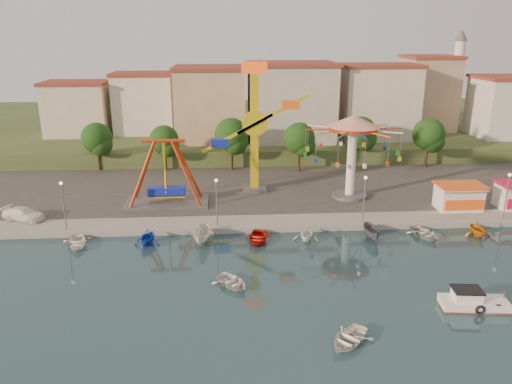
{
  "coord_description": "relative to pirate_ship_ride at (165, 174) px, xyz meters",
  "views": [
    {
      "loc": [
        -7.07,
        -37.41,
        20.69
      ],
      "look_at": [
        -3.73,
        14.0,
        4.0
      ],
      "focal_mm": 35.0,
      "sensor_mm": 36.0,
      "label": 1
    }
  ],
  "objects": [
    {
      "name": "building_2",
      "position": [
        5.99,
        31.33,
        4.22
      ],
      "size": [
        11.95,
        9.28,
        11.23
      ],
      "primitive_type": "cube",
      "color": "tan",
      "rests_on": "hill_terrace"
    },
    {
      "name": "rowboat_a",
      "position": [
        7.53,
        -20.07,
        -4.02
      ],
      "size": [
        4.18,
        4.42,
        0.74
      ],
      "primitive_type": "imported",
      "rotation": [
        0.0,
        0.0,
        0.62
      ],
      "color": "white",
      "rests_on": "ground"
    },
    {
      "name": "moored_boat_7",
      "position": [
        33.6,
        -10.83,
        -3.58
      ],
      "size": [
        2.78,
        3.18,
        1.63
      ],
      "primitive_type": "imported",
      "rotation": [
        0.0,
        0.0,
        0.04
      ],
      "color": "orange",
      "rests_on": "ground"
    },
    {
      "name": "tree_2",
      "position": [
        8.18,
        15.18,
        1.52
      ],
      "size": [
        5.02,
        5.02,
        7.85
      ],
      "color": "#382314",
      "rests_on": "quay_deck"
    },
    {
      "name": "van",
      "position": [
        -15.33,
        -4.53,
        -3.09
      ],
      "size": [
        5.22,
        3.54,
        1.4
      ],
      "primitive_type": "imported",
      "rotation": [
        0.0,
        0.0,
        1.21
      ],
      "color": "white",
      "rests_on": "quay_deck"
    },
    {
      "name": "moored_boat_1",
      "position": [
        -0.87,
        -10.83,
        -3.58
      ],
      "size": [
        3.27,
        3.59,
        1.62
      ],
      "primitive_type": "imported",
      "rotation": [
        0.0,
        0.0,
        -0.22
      ],
      "color": "blue",
      "rests_on": "ground"
    },
    {
      "name": "building_3",
      "position": [
        19.78,
        28.17,
        3.2
      ],
      "size": [
        12.59,
        10.5,
        9.2
      ],
      "primitive_type": "cube",
      "color": "beige",
      "rests_on": "hill_terrace"
    },
    {
      "name": "lamp_post_2",
      "position": [
        22.18,
        -7.63,
        -1.29
      ],
      "size": [
        0.14,
        0.14,
        5.0
      ],
      "primitive_type": "cylinder",
      "color": "#59595E",
      "rests_on": "quay_deck"
    },
    {
      "name": "building_0",
      "position": [
        -19.19,
        25.43,
        4.54
      ],
      "size": [
        9.26,
        9.53,
        11.87
      ],
      "primitive_type": "cube",
      "color": "beige",
      "rests_on": "hill_terrace"
    },
    {
      "name": "lamp_post_1",
      "position": [
        6.18,
        -7.63,
        -1.29
      ],
      "size": [
        0.14,
        0.14,
        5.0
      ],
      "primitive_type": "cylinder",
      "color": "#59595E",
      "rests_on": "quay_deck"
    },
    {
      "name": "lamp_post_0",
      "position": [
        -9.82,
        -7.63,
        -1.29
      ],
      "size": [
        0.14,
        0.14,
        5.0
      ],
      "primitive_type": "cylinder",
      "color": "#59595E",
      "rests_on": "quay_deck"
    },
    {
      "name": "hill_terrace",
      "position": [
        14.18,
        46.37,
        -2.89
      ],
      "size": [
        200.0,
        60.0,
        3.0
      ],
      "primitive_type": "cube",
      "color": "#384C26",
      "rests_on": "ground"
    },
    {
      "name": "moored_boat_4",
      "position": [
        15.41,
        -10.83,
        -3.59
      ],
      "size": [
        3.34,
        3.63,
        1.61
      ],
      "primitive_type": "imported",
      "rotation": [
        0.0,
        0.0,
        -0.27
      ],
      "color": "white",
      "rests_on": "ground"
    },
    {
      "name": "tree_1",
      "position": [
        -1.82,
        15.61,
        0.81
      ],
      "size": [
        4.35,
        4.35,
        6.8
      ],
      "color": "#382314",
      "rests_on": "quay_deck"
    },
    {
      "name": "minaret",
      "position": [
        50.18,
        33.37,
        8.15
      ],
      "size": [
        2.8,
        2.8,
        18.0
      ],
      "color": "silver",
      "rests_on": "hill_terrace"
    },
    {
      "name": "building_6",
      "position": [
        58.33,
        28.14,
        4.78
      ],
      "size": [
        8.23,
        8.98,
        12.36
      ],
      "primitive_type": "cube",
      "color": "silver",
      "rests_on": "hill_terrace"
    },
    {
      "name": "tree_4",
      "position": [
        28.18,
        16.72,
        1.35
      ],
      "size": [
        4.86,
        4.86,
        7.6
      ],
      "color": "#382314",
      "rests_on": "quay_deck"
    },
    {
      "name": "kamikaze_tower",
      "position": [
        11.44,
        4.48,
        3.94
      ],
      "size": [
        9.0,
        3.1,
        16.5
      ],
      "color": "#59595E",
      "rests_on": "quay_deck"
    },
    {
      "name": "rowboat_b",
      "position": [
        15.46,
        -28.78,
        -4.0
      ],
      "size": [
        4.52,
        4.58,
        0.78
      ],
      "primitive_type": "imported",
      "rotation": [
        0.0,
        0.0,
        -0.75
      ],
      "color": "white",
      "rests_on": "ground"
    },
    {
      "name": "ground",
      "position": [
        14.18,
        -20.63,
        -4.39
      ],
      "size": [
        200.0,
        200.0,
        0.0
      ],
      "primitive_type": "plane",
      "color": "#132D36",
      "rests_on": "ground"
    },
    {
      "name": "lamp_post_3",
      "position": [
        38.18,
        -7.63,
        -1.29
      ],
      "size": [
        0.14,
        0.14,
        5.0
      ],
      "primitive_type": "cylinder",
      "color": "#59595E",
      "rests_on": "quay_deck"
    },
    {
      "name": "moored_boat_0",
      "position": [
        -7.91,
        -10.83,
        -4.0
      ],
      "size": [
        3.6,
        4.36,
        0.79
      ],
      "primitive_type": "imported",
      "rotation": [
        0.0,
        0.0,
        0.26
      ],
      "color": "white",
      "rests_on": "ground"
    },
    {
      "name": "cabin_motorboat",
      "position": [
        26.19,
        -24.88,
        -3.92
      ],
      "size": [
        5.27,
        2.47,
        1.79
      ],
      "rotation": [
        0.0,
        0.0,
        -0.11
      ],
      "color": "white",
      "rests_on": "ground"
    },
    {
      "name": "wave_swinger",
      "position": [
        22.82,
        1.09,
        3.8
      ],
      "size": [
        11.6,
        11.6,
        10.4
      ],
      "color": "#59595E",
      "rests_on": "quay_deck"
    },
    {
      "name": "tree_3",
      "position": [
        18.18,
        13.73,
        1.16
      ],
      "size": [
        4.68,
        4.68,
        7.32
      ],
      "color": "#382314",
      "rests_on": "quay_deck"
    },
    {
      "name": "tree_0",
      "position": [
        -11.82,
        16.34,
        1.08
      ],
      "size": [
        4.6,
        4.6,
        7.19
      ],
      "color": "#382314",
      "rests_on": "quay_deck"
    },
    {
      "name": "building_1",
      "position": [
        -7.15,
        30.75,
        2.92
      ],
      "size": [
        12.33,
        9.01,
        8.63
      ],
      "primitive_type": "cube",
      "color": "silver",
      "rests_on": "hill_terrace"
    },
    {
      "name": "building_5",
      "position": [
        46.55,
        29.7,
        4.21
      ],
      "size": [
        12.77,
        10.96,
        11.21
      ],
      "primitive_type": "cube",
      "color": "tan",
      "rests_on": "hill_terrace"
    },
    {
      "name": "tree_5",
      "position": [
        38.18,
        14.9,
        1.31
      ],
      "size": [
        4.83,
        4.83,
        7.54
      ],
      "color": "#382314",
      "rests_on": "quay_deck"
    },
    {
      "name": "building_4",
      "position": [
        33.25,
        31.57,
        3.22
      ],
      "size": [
        10.75,
        9.23,
        9.24
      ],
      "primitive_type": "cube",
      "color": "beige",
      "rests_on": "hill_terrace"
    },
    {
      "name": "asphalt_pad",
      "position": [
        14.18,
        9.37,
        -3.79
      ],
      "size": [
        90.0,
        28.0,
        0.01
      ],
      "primitive_type": "cube",
      "color": "#4C4944",
      "rests_on": "quay_deck"
    },
    {
      "name": "moored_boat_5",
      "position": [
        22.28,
        -10.83,
        -3.72
      ],
      "size": [
        1.4,
        3.54,
        1.36
      ],
      "primitive_type": "imported",
      "rotation": [
        0.0,
        0.0,
        0.02
      ],
      "color": "#58595D",
      "rests_on": "ground"
    },
    {
      "name": "pirate_ship_ride",
      "position": [
        0.0,
        0.0,
        0.0
      ],
      "size": [
        10.0,
        5.0,
        8.0
      ],
      "color": "#59595E",
      "rests_on": "quay_deck"
    },
    {
      "name": "moored_boat_6",
      "position": [
        28.04,
        -10.83,
        -3.98
      ],
      "size": [
        3.87,
        4.62,
        0.82
      ],
      "primitive_type": "imported",
      "rotation": [
        0.0,
        0.0,
        0.3
      ],
      "color": "silver",
      "rests_on": "ground"
    },
    {
      "name": "moored_boat_3",
      "position": [
        10.35,
        -10.83,
        -3.98
      ],
      "size": [
        3.46,
        4.42,
        0.83
      ],
      "primitive_type": "imported",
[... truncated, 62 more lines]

